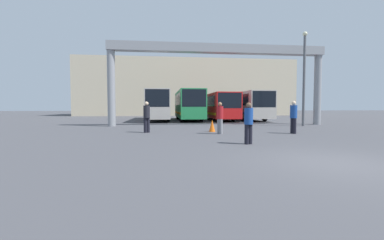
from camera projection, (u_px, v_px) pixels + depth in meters
name	position (u px, v px, depth m)	size (l,w,h in m)	color
ground_plane	(339.00, 164.00, 6.85)	(200.00, 200.00, 0.00)	#47474C
building_backdrop	(186.00, 89.00, 49.86)	(38.89, 12.00, 10.03)	beige
overhead_gantry	(219.00, 61.00, 20.90)	(17.83, 0.80, 6.60)	gray
bus_slot_0	(158.00, 104.00, 29.64)	(2.44, 12.48, 3.25)	beige
bus_slot_1	(188.00, 104.00, 29.22)	(2.50, 10.82, 3.27)	#268C4C
bus_slot_2	(216.00, 105.00, 30.45)	(2.54, 12.49, 2.97)	red
bus_slot_3	(245.00, 104.00, 30.36)	(2.58, 11.51, 3.16)	beige
pedestrian_mid_left	(249.00, 122.00, 10.40)	(0.35, 0.35, 1.69)	black
pedestrian_near_left	(294.00, 116.00, 14.54)	(0.38, 0.38, 1.85)	black
pedestrian_mid_right	(220.00, 117.00, 14.35)	(0.37, 0.37, 1.78)	gray
pedestrian_near_right	(147.00, 116.00, 15.11)	(0.38, 0.38, 1.83)	black
traffic_cone	(212.00, 126.00, 15.63)	(0.39, 0.39, 0.74)	orange
lamp_post	(304.00, 75.00, 20.28)	(0.36, 0.36, 7.43)	#595B60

